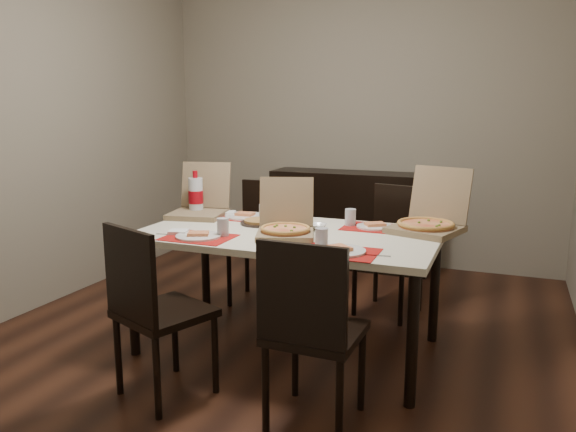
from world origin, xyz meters
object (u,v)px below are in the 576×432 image
object	(u,v)px
dining_table	(288,243)
pizza_box_center	(286,227)
chair_near_right	(310,326)
sideboard	(350,219)
chair_near_left	(152,305)
chair_far_right	(393,244)
soda_bottle	(196,196)
dip_bowl	(316,226)
chair_far_left	(263,235)

from	to	relation	value
dining_table	pizza_box_center	size ratio (longest dim) A/B	3.98
chair_near_right	sideboard	bearing A→B (deg)	101.52
chair_near_left	chair_far_right	size ratio (longest dim) A/B	1.00
soda_bottle	chair_far_right	bearing A→B (deg)	25.27
sideboard	dining_table	bearing A→B (deg)	-86.06
chair_near_left	soda_bottle	distance (m)	1.26
chair_near_left	dip_bowl	bearing A→B (deg)	61.24
chair_near_right	soda_bottle	world-z (taller)	soda_bottle
pizza_box_center	chair_near_right	bearing A→B (deg)	-60.28
chair_near_left	pizza_box_center	bearing A→B (deg)	60.06
dining_table	chair_far_right	world-z (taller)	chair_far_right
sideboard	chair_near_right	xyz separation A→B (m)	(0.56, -2.77, 0.06)
pizza_box_center	soda_bottle	bearing A→B (deg)	155.32
sideboard	pizza_box_center	distance (m)	2.09
chair_near_right	chair_far_right	distance (m)	1.71
chair_far_left	chair_near_right	bearing A→B (deg)	-59.22
dining_table	soda_bottle	distance (m)	0.89
sideboard	dining_table	xyz separation A→B (m)	(0.13, -1.96, 0.23)
dining_table	dip_bowl	bearing A→B (deg)	48.32
sideboard	dining_table	world-z (taller)	sideboard
chair_near_left	soda_bottle	world-z (taller)	soda_bottle
pizza_box_center	soda_bottle	distance (m)	0.92
pizza_box_center	chair_far_right	bearing A→B (deg)	65.37
dip_bowl	soda_bottle	bearing A→B (deg)	171.44
dining_table	soda_bottle	bearing A→B (deg)	160.31
chair_far_right	dining_table	bearing A→B (deg)	-117.85
sideboard	chair_near_left	size ratio (longest dim) A/B	1.61
sideboard	chair_near_right	size ratio (longest dim) A/B	1.61
sideboard	chair_near_left	bearing A→B (deg)	-95.64
dining_table	chair_far_right	distance (m)	1.03
dining_table	chair_near_left	xyz separation A→B (m)	(-0.41, -0.84, -0.17)
dining_table	soda_bottle	xyz separation A→B (m)	(-0.82, 0.29, 0.20)
chair_far_right	soda_bottle	xyz separation A→B (m)	(-1.29, -0.61, 0.37)
chair_near_right	chair_near_left	bearing A→B (deg)	-177.61
chair_near_right	chair_far_left	distance (m)	1.87
chair_near_right	chair_far_left	world-z (taller)	same
chair_near_left	chair_far_left	world-z (taller)	same
chair_near_left	chair_far_right	xyz separation A→B (m)	(0.89, 1.74, 0.00)
chair_near_left	chair_near_right	size ratio (longest dim) A/B	1.00
chair_near_right	chair_far_right	bearing A→B (deg)	88.40
pizza_box_center	soda_bottle	world-z (taller)	pizza_box_center
sideboard	soda_bottle	size ratio (longest dim) A/B	4.82
pizza_box_center	chair_far_left	bearing A→B (deg)	121.61
chair_near_right	chair_far_right	xyz separation A→B (m)	(0.05, 1.71, 0.00)
chair_near_right	chair_far_right	world-z (taller)	same
sideboard	chair_near_left	distance (m)	2.81
sideboard	soda_bottle	world-z (taller)	soda_bottle
chair_near_right	chair_far_left	xyz separation A→B (m)	(-0.96, 1.60, 0.00)
dining_table	chair_far_left	distance (m)	0.97
chair_near_left	soda_bottle	size ratio (longest dim) A/B	2.99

